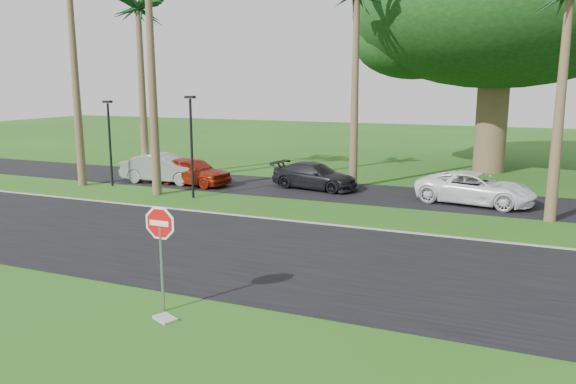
% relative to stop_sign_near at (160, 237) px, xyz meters
% --- Properties ---
extents(ground, '(120.00, 120.00, 0.00)m').
position_rel_stop_sign_near_xyz_m(ground, '(-0.50, 3.00, -1.77)').
color(ground, '#244A12').
rests_on(ground, ground).
extents(road, '(120.00, 8.00, 0.02)m').
position_rel_stop_sign_near_xyz_m(road, '(-0.50, 5.00, -1.76)').
color(road, black).
rests_on(road, ground).
extents(parking_strip, '(120.00, 5.00, 0.02)m').
position_rel_stop_sign_near_xyz_m(parking_strip, '(-0.50, 15.50, -1.76)').
color(parking_strip, black).
rests_on(parking_strip, ground).
extents(curb, '(120.00, 0.12, 0.06)m').
position_rel_stop_sign_near_xyz_m(curb, '(-0.50, 9.05, -1.74)').
color(curb, gray).
rests_on(curb, ground).
extents(stop_sign_near, '(1.05, 0.07, 2.62)m').
position_rel_stop_sign_near_xyz_m(stop_sign_near, '(0.00, 0.00, 0.00)').
color(stop_sign_near, gray).
rests_on(stop_sign_near, ground).
extents(palm_left_mid, '(5.00, 5.00, 10.00)m').
position_rel_stop_sign_near_xyz_m(palm_left_mid, '(-11.00, 14.00, 6.90)').
color(palm_left_mid, brown).
rests_on(palm_left_mid, ground).
extents(canopy_tree, '(16.50, 16.50, 13.12)m').
position_rel_stop_sign_near_xyz_m(canopy_tree, '(5.50, 25.00, 7.17)').
color(canopy_tree, brown).
rests_on(canopy_tree, ground).
extents(streetlight_left, '(0.45, 0.25, 4.34)m').
position_rel_stop_sign_near_xyz_m(streetlight_left, '(-12.00, 12.50, 0.72)').
color(streetlight_left, black).
rests_on(streetlight_left, ground).
extents(streetlight_right, '(0.45, 0.25, 4.64)m').
position_rel_stop_sign_near_xyz_m(streetlight_right, '(-6.50, 11.50, 0.88)').
color(streetlight_right, black).
rests_on(streetlight_right, ground).
extents(car_silver, '(4.73, 1.95, 1.52)m').
position_rel_stop_sign_near_xyz_m(car_silver, '(-10.00, 14.28, -1.01)').
color(car_silver, '#A5A6AC').
rests_on(car_silver, ground).
extents(car_red, '(4.38, 2.26, 1.42)m').
position_rel_stop_sign_near_xyz_m(car_red, '(-8.29, 14.32, -1.06)').
color(car_red, maroon).
rests_on(car_red, ground).
extents(car_dark, '(4.66, 2.49, 1.28)m').
position_rel_stop_sign_near_xyz_m(car_dark, '(-2.09, 15.72, -1.13)').
color(car_dark, black).
rests_on(car_dark, ground).
extents(car_minivan, '(5.30, 3.10, 1.39)m').
position_rel_stop_sign_near_xyz_m(car_minivan, '(5.58, 15.08, -1.08)').
color(car_minivan, white).
rests_on(car_minivan, ground).
extents(utility_slab, '(0.65, 0.55, 0.06)m').
position_rel_stop_sign_near_xyz_m(utility_slab, '(0.32, -0.39, -1.74)').
color(utility_slab, '#979790').
rests_on(utility_slab, ground).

